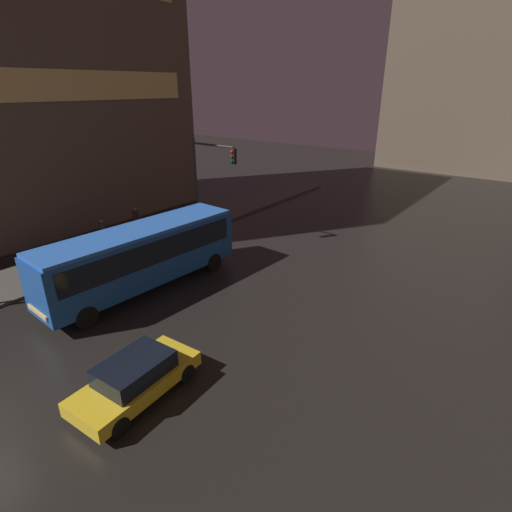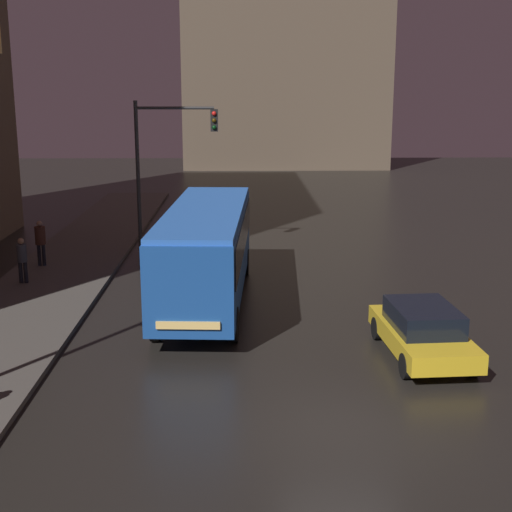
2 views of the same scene
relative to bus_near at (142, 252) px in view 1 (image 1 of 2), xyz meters
The scene contains 8 objects.
sidewalk_left 6.11m from the bus_near, behind, with size 4.00×48.00×0.15m.
building_left_tower 18.76m from the bus_near, 166.55° to the left, with size 10.07×20.45×24.83m.
building_far_backdrop 46.01m from the bus_near, 83.55° to the left, with size 18.07×12.00×20.08m.
bus_near is the anchor object (origin of this frame).
car_taxi 7.85m from the bus_near, 40.11° to the right, with size 2.13×4.34×1.40m.
pedestrian_mid 8.24m from the bus_near, 145.17° to the left, with size 0.57×0.57×1.78m.
pedestrian_far 7.06m from the bus_near, 162.56° to the left, with size 0.44×0.44×1.64m.
traffic_light_main 7.63m from the bus_near, 106.11° to the left, with size 3.43×0.35×6.48m.
Camera 1 is at (12.04, -1.67, 9.41)m, focal length 28.00 mm.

